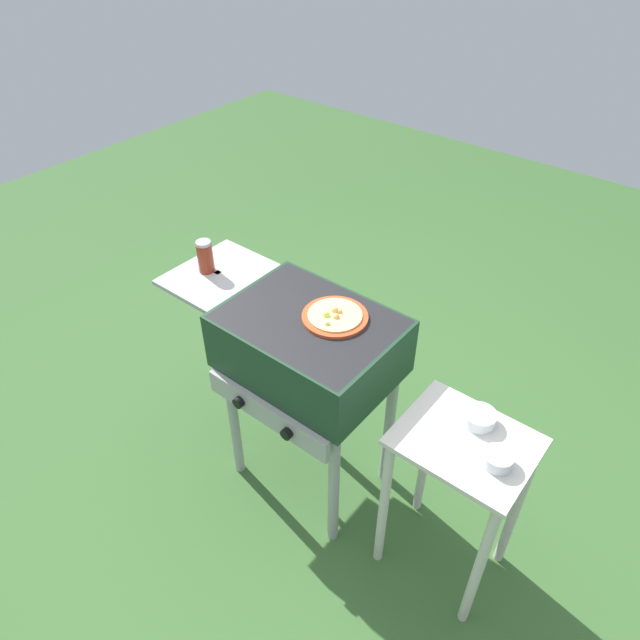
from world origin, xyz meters
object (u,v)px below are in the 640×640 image
at_px(prep_table, 457,478).
at_px(topping_bowl_far, 498,459).
at_px(topping_bowl_near, 479,418).
at_px(pizza_cheese, 335,316).
at_px(sauce_jar, 205,257).
at_px(grill, 306,348).

bearing_deg(prep_table, topping_bowl_far, -12.30).
height_order(prep_table, topping_bowl_near, topping_bowl_near).
height_order(pizza_cheese, sauce_jar, sauce_jar).
height_order(grill, pizza_cheese, pizza_cheese).
distance_m(pizza_cheese, topping_bowl_far, 0.73).
height_order(pizza_cheese, prep_table, pizza_cheese).
distance_m(pizza_cheese, topping_bowl_near, 0.61).
bearing_deg(topping_bowl_near, grill, -171.76).
bearing_deg(prep_table, grill, -179.63).
bearing_deg(sauce_jar, grill, 1.51).
bearing_deg(sauce_jar, topping_bowl_far, -0.35).
height_order(grill, topping_bowl_far, grill).
height_order(sauce_jar, prep_table, sauce_jar).
xyz_separation_m(pizza_cheese, topping_bowl_far, (0.71, -0.09, -0.16)).
distance_m(pizza_cheese, prep_table, 0.71).
relative_size(pizza_cheese, topping_bowl_near, 2.19).
bearing_deg(topping_bowl_near, prep_table, -87.99).
xyz_separation_m(grill, topping_bowl_near, (0.67, 0.10, -0.01)).
distance_m(grill, pizza_cheese, 0.19).
xyz_separation_m(pizza_cheese, topping_bowl_near, (0.59, 0.03, -0.16)).
bearing_deg(pizza_cheese, topping_bowl_near, 3.02).
relative_size(sauce_jar, topping_bowl_far, 1.42).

